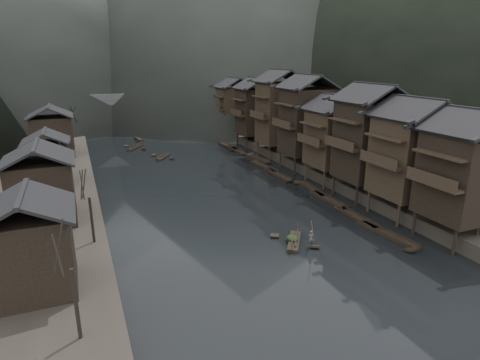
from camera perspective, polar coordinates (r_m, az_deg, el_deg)
water at (r=41.38m, az=3.49°, el=-7.90°), size 300.00×300.00×0.00m
right_bank at (r=91.44m, az=12.48°, el=6.20°), size 40.00×200.00×1.80m
stilt_houses at (r=63.52m, az=10.20°, el=8.98°), size 9.00×67.60×15.72m
left_houses at (r=55.21m, az=-25.94°, el=2.99°), size 8.10×53.20×8.73m
bare_trees at (r=51.81m, az=-22.33°, el=3.19°), size 3.50×61.41×7.00m
moored_sampans at (r=63.80m, az=4.86°, el=1.30°), size 3.19×60.69×0.47m
midriver_boats at (r=91.58m, az=-12.83°, el=5.75°), size 15.03×43.42×0.45m
stone_bridge at (r=107.68m, az=-13.58°, el=9.98°), size 40.00×6.00×9.00m
hero_sampan at (r=40.07m, az=7.72°, el=-8.59°), size 3.45×4.55×0.43m
cargo_heap at (r=39.92m, az=7.45°, el=-7.79°), size 1.09×1.42×0.65m
boatman at (r=39.01m, az=10.07°, el=-7.81°), size 0.63×0.49×1.54m
bamboo_pole at (r=38.09m, az=10.53°, el=-4.14°), size 1.82×2.01×3.76m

